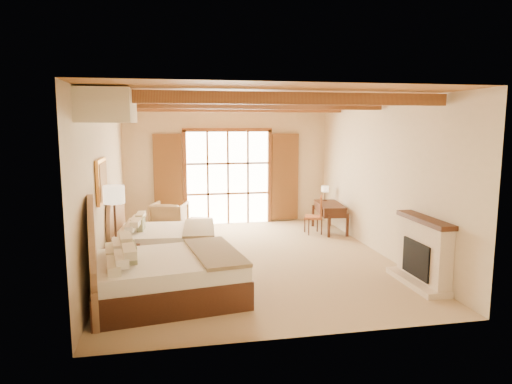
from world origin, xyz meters
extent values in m
plane|color=tan|center=(0.00, 0.00, 0.00)|extent=(7.00, 7.00, 0.00)
plane|color=beige|center=(0.00, 3.50, 1.60)|extent=(5.50, 0.00, 5.50)
plane|color=beige|center=(-2.75, 0.00, 1.60)|extent=(0.00, 7.00, 7.00)
plane|color=beige|center=(2.75, 0.00, 1.60)|extent=(0.00, 7.00, 7.00)
plane|color=#B37035|center=(0.00, 0.00, 3.20)|extent=(7.00, 7.00, 0.00)
cube|color=white|center=(0.00, 3.46, 1.25)|extent=(2.20, 0.02, 2.50)
cube|color=brown|center=(-1.60, 3.43, 1.25)|extent=(0.75, 0.06, 2.40)
cube|color=brown|center=(1.60, 3.43, 1.25)|extent=(0.75, 0.06, 2.40)
cube|color=beige|center=(2.62, -2.00, 0.55)|extent=(0.25, 1.30, 1.10)
cube|color=black|center=(2.55, -2.00, 0.45)|extent=(0.18, 0.80, 0.60)
cube|color=beige|center=(2.53, -2.00, 0.05)|extent=(0.45, 1.40, 0.10)
cube|color=#432417|center=(2.61, -2.00, 1.12)|extent=(0.30, 1.40, 0.08)
cube|color=gold|center=(-2.71, -0.75, 1.75)|extent=(0.05, 0.95, 0.75)
cube|color=tan|center=(-2.68, -0.75, 1.75)|extent=(0.02, 0.82, 0.62)
cube|color=beige|center=(-2.40, -2.00, 2.95)|extent=(0.70, 1.40, 0.45)
cube|color=#432417|center=(-1.65, -1.89, 0.22)|extent=(2.47, 2.01, 0.44)
cube|color=white|center=(-1.65, -1.89, 0.56)|extent=(2.42, 1.97, 0.24)
cube|color=#7D674C|center=(-0.88, -1.89, 0.69)|extent=(0.92, 1.81, 0.05)
cube|color=gray|center=(-2.17, -1.89, 0.81)|extent=(0.20, 0.48, 0.26)
cube|color=#432417|center=(-1.69, 0.36, 0.20)|extent=(2.12, 1.67, 0.39)
cube|color=white|center=(-1.69, 0.36, 0.50)|extent=(2.08, 1.64, 0.22)
cube|color=#7D674C|center=(-1.01, 0.36, 0.62)|extent=(0.72, 1.59, 0.05)
cube|color=gray|center=(-2.16, 0.36, 0.73)|extent=(0.15, 0.42, 0.24)
cube|color=#432417|center=(-2.44, -0.81, 0.30)|extent=(0.64, 0.64, 0.60)
cylinder|color=#311F16|center=(-2.50, -0.91, 0.01)|extent=(0.24, 0.24, 0.03)
cylinder|color=#311F16|center=(-2.50, -0.91, 0.74)|extent=(0.04, 0.04, 1.44)
cylinder|color=beige|center=(-2.50, -0.91, 1.53)|extent=(0.36, 0.36, 0.30)
imported|color=#9E7E54|center=(-1.60, 2.66, 0.38)|extent=(1.03, 1.05, 0.77)
cube|color=#A26C50|center=(-0.90, 2.17, 0.20)|extent=(0.71, 0.71, 0.40)
cube|color=#432417|center=(2.40, 2.01, 0.69)|extent=(0.73, 1.39, 0.05)
cube|color=#432417|center=(2.40, 2.01, 0.57)|extent=(0.71, 1.35, 0.21)
cube|color=#AE5D34|center=(1.92, 1.84, 0.41)|extent=(0.53, 0.53, 0.06)
cube|color=#AE5D34|center=(2.10, 1.84, 0.69)|extent=(0.18, 0.41, 0.51)
cylinder|color=#311F16|center=(2.45, 2.50, 0.72)|extent=(0.11, 0.11, 0.02)
cylinder|color=#311F16|center=(2.45, 2.50, 0.86)|extent=(0.02, 0.02, 0.27)
cylinder|color=beige|center=(2.45, 2.50, 1.02)|extent=(0.19, 0.19, 0.15)
camera|label=1|loc=(-1.59, -8.80, 2.71)|focal=32.00mm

